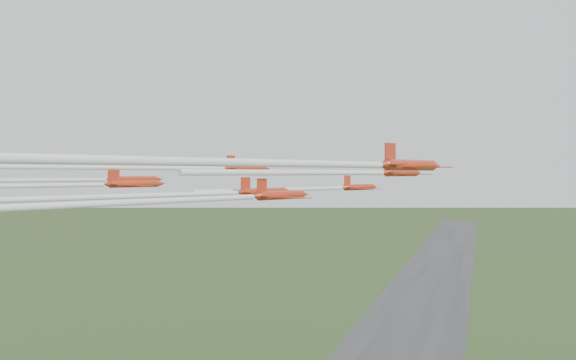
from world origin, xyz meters
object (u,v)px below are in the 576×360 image
(jet_row2_right, at_px, (364,173))
(jet_row3_left, at_px, (28,180))
(jet_row4_left, at_px, (75,185))
(jet_row3_mid, at_px, (160,195))
(jet_row4_right, at_px, (189,200))
(jet_lead, at_px, (328,188))
(jet_row2_left, at_px, (198,168))
(jet_row3_right, at_px, (308,163))

(jet_row2_right, bearing_deg, jet_row3_left, -156.05)
(jet_row3_left, relative_size, jet_row4_left, 1.57)
(jet_row3_mid, xyz_separation_m, jet_row4_left, (-13.90, 3.09, 1.10))
(jet_row3_left, bearing_deg, jet_row4_right, -7.47)
(jet_lead, height_order, jet_row2_right, jet_row2_right)
(jet_row2_left, height_order, jet_row4_right, jet_row2_left)
(jet_row3_left, xyz_separation_m, jet_row3_mid, (28.16, -11.73, -1.57))
(jet_lead, relative_size, jet_row2_left, 0.86)
(jet_row2_left, relative_size, jet_row4_right, 0.92)
(jet_row2_right, distance_m, jet_row3_right, 26.90)
(jet_row2_left, relative_size, jet_row4_left, 1.22)
(jet_row3_mid, bearing_deg, jet_row4_left, -168.02)
(jet_lead, height_order, jet_row4_left, jet_row4_left)
(jet_row3_left, xyz_separation_m, jet_row4_right, (38.77, -25.98, -1.42))
(jet_row3_mid, height_order, jet_row4_left, jet_row4_left)
(jet_row3_left, bearing_deg, jet_row3_right, 0.28)
(jet_row2_right, distance_m, jet_row3_mid, 26.33)
(jet_row3_left, xyz_separation_m, jet_row3_right, (49.83, -24.39, 1.92))
(jet_lead, xyz_separation_m, jet_row3_mid, (-12.82, -32.90, -0.20))
(jet_row3_left, xyz_separation_m, jet_row4_left, (14.26, -8.64, -0.47))
(jet_row3_left, height_order, jet_row4_right, jet_row3_left)
(jet_row2_right, relative_size, jet_row4_right, 0.88)
(jet_row3_mid, distance_m, jet_row3_right, 25.35)
(jet_row3_right, height_order, jet_row4_right, jet_row3_right)
(jet_row2_left, xyz_separation_m, jet_row3_mid, (6.23, -24.15, -3.43))
(jet_lead, distance_m, jet_row2_right, 20.96)
(jet_lead, bearing_deg, jet_row2_right, -40.56)
(jet_row2_left, bearing_deg, jet_row3_right, -30.45)
(jet_lead, bearing_deg, jet_row4_right, -69.40)
(jet_row4_right, bearing_deg, jet_row4_left, 164.83)
(jet_row3_mid, relative_size, jet_row4_left, 1.56)
(jet_row4_right, bearing_deg, jet_lead, 107.43)
(jet_row3_left, distance_m, jet_row3_right, 55.52)
(jet_row4_left, bearing_deg, jet_row3_left, 173.83)
(jet_lead, xyz_separation_m, jet_row4_right, (-2.21, -47.15, -0.05))
(jet_row4_right, bearing_deg, jet_row2_left, 133.80)
(jet_row3_mid, height_order, jet_row3_right, jet_row3_right)
(jet_row4_right, bearing_deg, jet_row2_right, 88.33)
(jet_lead, xyz_separation_m, jet_row4_left, (-26.72, -29.81, 0.90))
(jet_row4_left, bearing_deg, jet_row4_right, -10.24)
(jet_row3_left, bearing_deg, jet_lead, 53.68)
(jet_row2_left, distance_m, jet_row4_left, 22.54)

